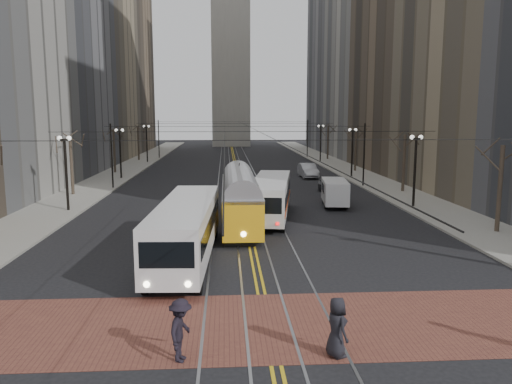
{
  "coord_description": "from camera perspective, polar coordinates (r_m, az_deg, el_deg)",
  "views": [
    {
      "loc": [
        -1.46,
        -20.9,
        7.45
      ],
      "look_at": [
        0.3,
        7.78,
        3.0
      ],
      "focal_mm": 35.0,
      "sensor_mm": 36.0,
      "label": 1
    }
  ],
  "objects": [
    {
      "name": "sidewalk_left",
      "position": [
        67.68,
        -15.04,
        2.25
      ],
      "size": [
        5.0,
        140.0,
        0.15
      ],
      "primitive_type": "cube",
      "color": "gray",
      "rests_on": "ground"
    },
    {
      "name": "building_right_mid",
      "position": [
        72.76,
        19.02,
        15.88
      ],
      "size": [
        16.0,
        20.0,
        34.0
      ],
      "primitive_type": "cube",
      "color": "brown",
      "rests_on": "ground"
    },
    {
      "name": "rear_bus",
      "position": [
        36.14,
        1.71,
        -0.75
      ],
      "size": [
        4.13,
        11.37,
        2.9
      ],
      "primitive_type": "cube",
      "rotation": [
        0.0,
        0.0,
        -0.16
      ],
      "color": "silver",
      "rests_on": "ground"
    },
    {
      "name": "streetcar",
      "position": [
        33.91,
        -1.83,
        -1.3
      ],
      "size": [
        2.37,
        12.74,
        3.0
      ],
      "primitive_type": "cube",
      "rotation": [
        0.0,
        0.0,
        -0.0
      ],
      "color": "gold",
      "rests_on": "ground"
    },
    {
      "name": "sedan_silver",
      "position": [
        60.29,
        5.95,
        2.46
      ],
      "size": [
        1.99,
        5.17,
        1.68
      ],
      "primitive_type": "imported",
      "rotation": [
        0.0,
        0.0,
        0.04
      ],
      "color": "#B2B4BB",
      "rests_on": "ground"
    },
    {
      "name": "building_right_far",
      "position": [
        110.96,
        10.96,
        15.14
      ],
      "size": [
        16.0,
        20.0,
        40.0
      ],
      "primitive_type": "cube",
      "color": "slate",
      "rests_on": "ground"
    },
    {
      "name": "streetcar_rails",
      "position": [
        66.34,
        -2.23,
        2.35
      ],
      "size": [
        4.8,
        130.0,
        0.02
      ],
      "primitive_type": "cube",
      "color": "gray",
      "rests_on": "ground"
    },
    {
      "name": "building_right_midfar",
      "position": [
        93.46,
        15.57,
        19.94
      ],
      "size": [
        20.0,
        20.0,
        52.0
      ],
      "primitive_type": "cube",
      "color": "#9C9A93",
      "rests_on": "ground"
    },
    {
      "name": "building_left_midfar",
      "position": [
        92.6,
        -21.06,
        19.8
      ],
      "size": [
        20.0,
        20.0,
        52.0
      ],
      "primitive_type": "cube",
      "color": "gray",
      "rests_on": "ground"
    },
    {
      "name": "pedestrian_d",
      "position": [
        15.85,
        -8.6,
        -15.35
      ],
      "size": [
        1.0,
        1.4,
        1.96
      ],
      "primitive_type": "imported",
      "rotation": [
        0.0,
        0.0,
        1.33
      ],
      "color": "black",
      "rests_on": "crosswalk_band"
    },
    {
      "name": "trolley_wires",
      "position": [
        55.88,
        -2.01,
        5.03
      ],
      "size": [
        25.96,
        120.0,
        6.6
      ],
      "color": "black",
      "rests_on": "ground"
    },
    {
      "name": "transit_bus",
      "position": [
        25.87,
        -7.96,
        -4.52
      ],
      "size": [
        3.13,
        12.32,
        3.05
      ],
      "primitive_type": "cube",
      "rotation": [
        0.0,
        0.0,
        -0.05
      ],
      "color": "silver",
      "rests_on": "ground"
    },
    {
      "name": "sedan_grey",
      "position": [
        48.32,
        8.67,
        0.78
      ],
      "size": [
        2.19,
        4.77,
        1.59
      ],
      "primitive_type": "imported",
      "rotation": [
        0.0,
        0.0,
        0.07
      ],
      "color": "#3A3B41",
      "rests_on": "ground"
    },
    {
      "name": "ground",
      "position": [
        22.24,
        0.46,
        -10.77
      ],
      "size": [
        260.0,
        260.0,
        0.0
      ],
      "primitive_type": "plane",
      "color": "black",
      "rests_on": "ground"
    },
    {
      "name": "sidewalk_right",
      "position": [
        68.33,
        10.46,
        2.46
      ],
      "size": [
        5.0,
        140.0,
        0.15
      ],
      "primitive_type": "cube",
      "color": "gray",
      "rests_on": "ground"
    },
    {
      "name": "building_left_mid",
      "position": [
        71.73,
        -24.01,
        15.72
      ],
      "size": [
        16.0,
        20.0,
        34.0
      ],
      "primitive_type": "cube",
      "color": "slate",
      "rests_on": "ground"
    },
    {
      "name": "crosswalk_band",
      "position": [
        18.53,
        1.35,
        -14.89
      ],
      "size": [
        25.0,
        6.0,
        0.01
      ],
      "primitive_type": "cube",
      "color": "brown",
      "rests_on": "ground"
    },
    {
      "name": "lamp_posts",
      "position": [
        49.89,
        -1.82,
        3.45
      ],
      "size": [
        27.6,
        57.2,
        5.6
      ],
      "color": "black",
      "rests_on": "ground"
    },
    {
      "name": "pedestrian_a",
      "position": [
        16.16,
        9.22,
        -15.0
      ],
      "size": [
        0.87,
        1.07,
        1.9
      ],
      "primitive_type": "imported",
      "rotation": [
        0.0,
        0.0,
        1.9
      ],
      "color": "black",
      "rests_on": "crosswalk_band"
    },
    {
      "name": "cargo_van",
      "position": [
        41.43,
        9.0,
        -0.15
      ],
      "size": [
        2.46,
        5.08,
        2.16
      ],
      "primitive_type": "cube",
      "rotation": [
        0.0,
        0.0,
        -0.12
      ],
      "color": "silver",
      "rests_on": "ground"
    },
    {
      "name": "centre_lines",
      "position": [
        66.34,
        -2.23,
        2.36
      ],
      "size": [
        0.42,
        130.0,
        0.01
      ],
      "primitive_type": "cube",
      "color": "gold",
      "rests_on": "ground"
    },
    {
      "name": "street_trees",
      "position": [
        56.37,
        -2.02,
        4.07
      ],
      "size": [
        31.68,
        53.28,
        5.6
      ],
      "color": "#382D23",
      "rests_on": "ground"
    },
    {
      "name": "building_left_far",
      "position": [
        110.29,
        -16.66,
        14.98
      ],
      "size": [
        16.0,
        20.0,
        40.0
      ],
      "primitive_type": "cube",
      "color": "brown",
      "rests_on": "ground"
    }
  ]
}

